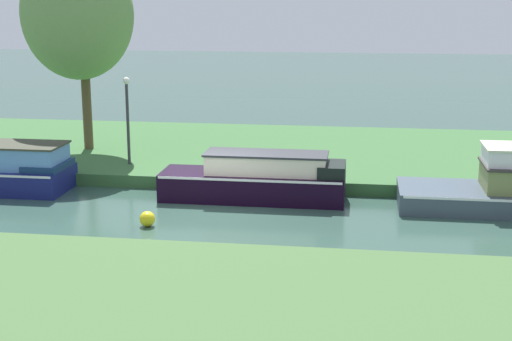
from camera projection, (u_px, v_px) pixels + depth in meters
name	position (u px, v px, depth m)	size (l,w,h in m)	color
ground_plane	(213.00, 209.00, 21.19)	(120.00, 120.00, 0.00)	#304D42
riverbank_far	(250.00, 152.00, 27.88)	(72.00, 10.00, 0.40)	#376334
black_cruiser	(259.00, 179.00, 22.04)	(5.48, 1.61, 1.45)	black
willow_tree_left	(78.00, 15.00, 26.10)	(3.95, 3.88, 7.23)	brown
lamp_post	(127.00, 110.00, 24.67)	(0.24, 0.24, 2.94)	#333338
channel_buoy	(147.00, 219.00, 19.58)	(0.41, 0.41, 0.41)	yellow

